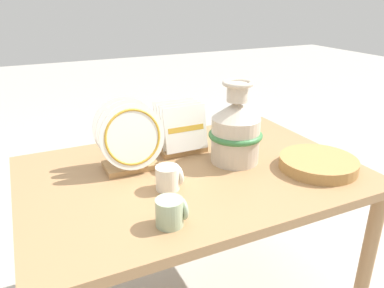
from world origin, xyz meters
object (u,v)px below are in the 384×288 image
ceramic_vase (236,130)px  mug_sage_glaze (171,212)px  dish_rack_round_plates (130,142)px  mug_cream_glaze (169,178)px  wicker_charger_stack (318,163)px  dish_rack_square_plates (181,133)px

ceramic_vase → mug_sage_glaze: size_ratio=3.63×
dish_rack_round_plates → mug_sage_glaze: size_ratio=2.95×
dish_rack_round_plates → mug_sage_glaze: bearing=-90.6°
ceramic_vase → mug_cream_glaze: ceramic_vase is taller
ceramic_vase → wicker_charger_stack: size_ratio=1.11×
wicker_charger_stack → mug_sage_glaze: mug_sage_glaze is taller
dish_rack_round_plates → mug_cream_glaze: 0.23m
dish_rack_square_plates → wicker_charger_stack: (0.41, -0.39, -0.06)m
dish_rack_round_plates → wicker_charger_stack: bearing=-25.3°
mug_sage_glaze → mug_cream_glaze: bearing=69.6°
dish_rack_square_plates → mug_cream_glaze: (-0.17, -0.29, -0.04)m
dish_rack_square_plates → mug_cream_glaze: dish_rack_square_plates is taller
ceramic_vase → dish_rack_square_plates: 0.25m
dish_rack_round_plates → mug_sage_glaze: 0.42m
dish_rack_square_plates → mug_sage_glaze: (-0.25, -0.50, -0.04)m
dish_rack_round_plates → ceramic_vase: bearing=-15.1°
wicker_charger_stack → mug_sage_glaze: (-0.66, -0.10, 0.02)m
dish_rack_square_plates → dish_rack_round_plates: bearing=-161.2°
dish_rack_square_plates → mug_sage_glaze: dish_rack_square_plates is taller
ceramic_vase → dish_rack_square_plates: size_ratio=1.57×
dish_rack_round_plates → wicker_charger_stack: (0.66, -0.31, -0.09)m
ceramic_vase → dish_rack_square_plates: ceramic_vase is taller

